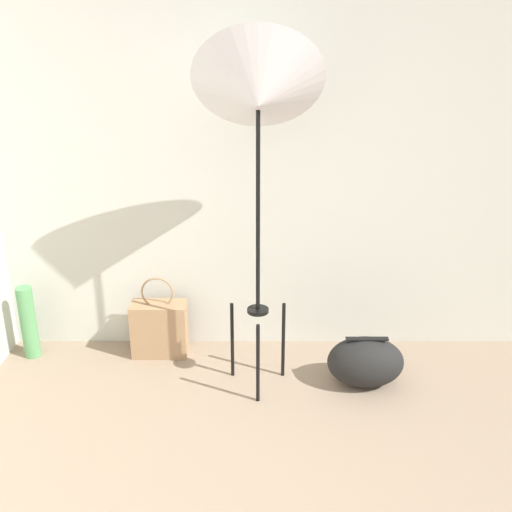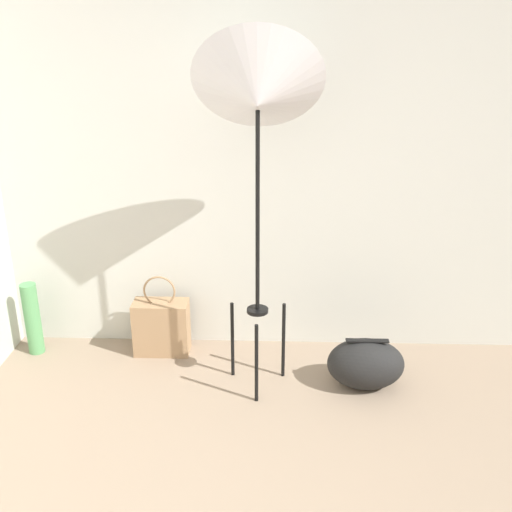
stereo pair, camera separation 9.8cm
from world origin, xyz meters
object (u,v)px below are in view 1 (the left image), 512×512
object	(u,v)px
duffel_bag	(363,362)
paper_roll	(26,323)
tote_bag	(157,328)
photo_umbrella	(256,96)

from	to	relation	value
duffel_bag	paper_roll	xyz separation A→B (m)	(-1.98, 0.31, 0.08)
tote_bag	duffel_bag	world-z (taller)	tote_bag
photo_umbrella	paper_roll	distance (m)	1.96
paper_roll	tote_bag	bearing A→B (deg)	1.98
photo_umbrella	duffel_bag	xyz separation A→B (m)	(0.60, -0.01, -1.44)
paper_roll	duffel_bag	bearing A→B (deg)	-8.95
photo_umbrella	tote_bag	xyz separation A→B (m)	(-0.60, 0.33, -1.41)
paper_roll	photo_umbrella	bearing A→B (deg)	-12.43
tote_bag	photo_umbrella	bearing A→B (deg)	-28.99
tote_bag	duffel_bag	xyz separation A→B (m)	(1.20, -0.34, -0.03)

